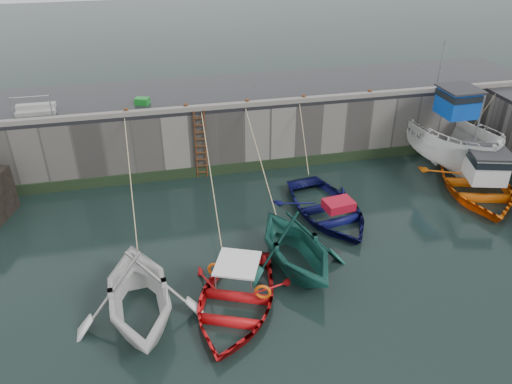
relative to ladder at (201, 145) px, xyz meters
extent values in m
plane|color=black|center=(2.00, -9.91, -1.59)|extent=(120.00, 120.00, 0.00)
cube|color=slate|center=(2.00, 2.59, -0.09)|extent=(30.00, 5.00, 3.00)
cube|color=black|center=(2.00, 2.59, 1.49)|extent=(30.00, 5.00, 0.16)
cube|color=slate|center=(2.00, 0.24, 1.67)|extent=(30.00, 0.30, 0.20)
cube|color=black|center=(2.00, 0.05, -1.34)|extent=(30.00, 0.08, 0.50)
cylinder|color=#3F1E0F|center=(-0.22, 0.01, 0.01)|extent=(0.07, 0.07, 3.20)
cylinder|color=#3F1E0F|center=(0.22, 0.01, 0.01)|extent=(0.07, 0.07, 3.20)
cube|color=#3F1E0F|center=(0.00, -0.01, -1.34)|extent=(0.44, 0.06, 0.05)
cube|color=#3F1E0F|center=(0.00, -0.01, -1.01)|extent=(0.44, 0.06, 0.05)
cube|color=#3F1E0F|center=(0.00, -0.01, -0.68)|extent=(0.44, 0.06, 0.05)
cube|color=#3F1E0F|center=(0.00, -0.01, -0.35)|extent=(0.44, 0.06, 0.05)
cube|color=#3F1E0F|center=(0.00, -0.01, -0.02)|extent=(0.44, 0.06, 0.05)
cube|color=#3F1E0F|center=(0.00, -0.01, 0.31)|extent=(0.44, 0.06, 0.05)
cube|color=#3F1E0F|center=(0.00, -0.01, 0.64)|extent=(0.44, 0.06, 0.05)
cube|color=#3F1E0F|center=(0.00, -0.01, 0.97)|extent=(0.44, 0.06, 0.05)
cube|color=#3F1E0F|center=(0.00, -0.01, 1.30)|extent=(0.44, 0.06, 0.05)
imported|color=silver|center=(-2.97, -8.46, -1.59)|extent=(4.48, 5.08, 2.51)
imported|color=red|center=(-0.10, -8.69, -1.59)|extent=(5.17, 5.94, 1.03)
imported|color=#164F45|center=(2.28, -7.14, -1.59)|extent=(4.58, 5.07, 2.34)
imported|color=#0A0C40|center=(4.52, -4.29, -1.59)|extent=(4.31, 5.53, 1.05)
imported|color=white|center=(11.46, -0.80, -0.48)|extent=(3.03, 7.64, 2.92)
cube|color=#0B3FB3|center=(11.48, -1.40, 1.58)|extent=(1.44, 1.53, 1.20)
cube|color=black|center=(11.48, -1.40, 1.93)|extent=(1.50, 1.59, 0.28)
cube|color=#262628|center=(11.48, -1.40, 2.22)|extent=(1.64, 1.74, 0.08)
cylinder|color=#A5A8AD|center=(11.44, 0.40, 2.48)|extent=(0.08, 0.08, 3.00)
imported|color=orange|center=(11.50, -3.81, -1.32)|extent=(5.73, 6.90, 1.23)
cube|color=white|center=(11.34, -4.39, -0.11)|extent=(1.76, 1.83, 1.20)
cube|color=black|center=(11.34, -4.39, 0.24)|extent=(1.83, 1.90, 0.28)
cube|color=#262628|center=(11.34, -4.39, 0.53)|extent=(2.01, 2.07, 0.08)
cylinder|color=#A5A8AD|center=(11.83, -2.66, 0.79)|extent=(0.08, 0.08, 3.00)
cube|color=#157823|center=(-2.32, 1.51, 1.71)|extent=(0.71, 0.62, 0.29)
cylinder|color=#A5A8AD|center=(-7.50, 0.69, 2.07)|extent=(0.05, 0.05, 1.00)
cylinder|color=#A5A8AD|center=(-6.00, 0.69, 2.07)|extent=(0.05, 0.05, 1.00)
cylinder|color=#A5A8AD|center=(-6.75, 0.69, 2.53)|extent=(1.50, 0.05, 0.05)
cube|color=gray|center=(-6.75, 1.19, 1.66)|extent=(1.60, 0.35, 0.18)
cube|color=gray|center=(-6.75, 1.54, 1.84)|extent=(1.60, 0.35, 0.18)
cylinder|color=#3F1E0F|center=(-3.00, 0.34, 1.71)|extent=(0.18, 0.18, 0.28)
cylinder|color=#3F1E0F|center=(-0.50, 0.34, 1.71)|extent=(0.18, 0.18, 0.28)
cylinder|color=#3F1E0F|center=(2.20, 0.34, 1.71)|extent=(0.18, 0.18, 0.28)
cylinder|color=#3F1E0F|center=(4.80, 0.34, 1.71)|extent=(0.18, 0.18, 0.28)
cylinder|color=#3F1E0F|center=(8.00, 0.34, 1.71)|extent=(0.18, 0.18, 0.28)
camera|label=1|loc=(-2.01, -20.22, 9.38)|focal=35.00mm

